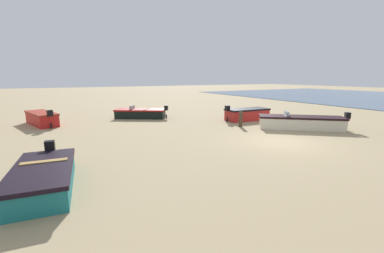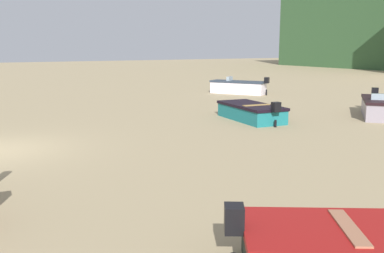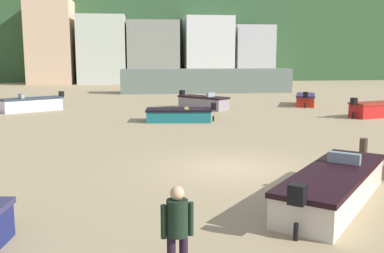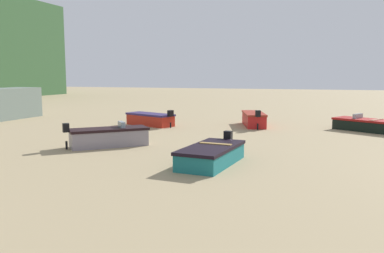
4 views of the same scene
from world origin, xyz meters
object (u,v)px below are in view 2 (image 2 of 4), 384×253
Objects in this scene: boat_grey_7 at (378,107)px; boat_white_1 at (238,87)px; boat_black_4 at (380,251)px; boat_teal_0 at (251,112)px.

boat_white_1 is at bearing -43.26° from boat_grey_7.
boat_white_1 is 0.93× the size of boat_black_4.
boat_white_1 is at bearing -179.29° from boat_black_4.
boat_teal_0 is at bearing 26.48° from boat_grey_7.
boat_grey_7 reaches higher than boat_teal_0.
boat_white_1 is 24.37m from boat_black_4.
boat_white_1 reaches higher than boat_teal_0.
boat_grey_7 is at bearing 159.20° from boat_black_4.
boat_black_4 is (20.98, -12.39, -0.08)m from boat_white_1.
boat_black_4 is at bearing -113.50° from boat_teal_0.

